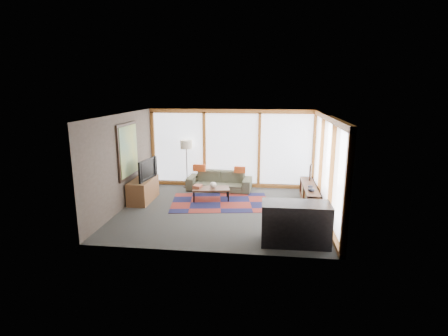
# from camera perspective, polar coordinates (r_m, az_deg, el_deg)

# --- Properties ---
(ground) EXTENTS (5.50, 5.50, 0.00)m
(ground) POSITION_cam_1_polar(r_m,az_deg,el_deg) (9.61, -0.29, -6.94)
(ground) COLOR #2E2E2C
(ground) RESTS_ON ground
(room_envelope) EXTENTS (5.52, 5.02, 2.62)m
(room_envelope) POSITION_cam_1_polar(r_m,az_deg,el_deg) (9.71, 3.02, 2.67)
(room_envelope) COLOR #3B312A
(room_envelope) RESTS_ON ground
(rug) EXTENTS (3.04, 2.19, 0.01)m
(rug) POSITION_cam_1_polar(r_m,az_deg,el_deg) (10.25, -0.59, -5.61)
(rug) COLOR maroon
(rug) RESTS_ON ground
(sofa) EXTENTS (2.12, 0.94, 0.61)m
(sofa) POSITION_cam_1_polar(r_m,az_deg,el_deg) (11.41, -0.76, -2.12)
(sofa) COLOR #303326
(sofa) RESTS_ON ground
(pillow_left) EXTENTS (0.42, 0.16, 0.22)m
(pillow_left) POSITION_cam_1_polar(r_m,az_deg,el_deg) (11.43, -4.08, 0.02)
(pillow_left) COLOR #B1441A
(pillow_left) RESTS_ON sofa
(pillow_right) EXTENTS (0.37, 0.14, 0.20)m
(pillow_right) POSITION_cam_1_polar(r_m,az_deg,el_deg) (11.21, 2.59, -0.28)
(pillow_right) COLOR #B1441A
(pillow_right) RESTS_ON sofa
(floor_lamp) EXTENTS (0.40, 0.40, 1.59)m
(floor_lamp) POSITION_cam_1_polar(r_m,az_deg,el_deg) (11.72, -6.10, 0.68)
(floor_lamp) COLOR #2D2118
(floor_lamp) RESTS_ON ground
(coffee_table) EXTENTS (1.17, 0.74, 0.36)m
(coffee_table) POSITION_cam_1_polar(r_m,az_deg,el_deg) (10.45, -2.15, -4.24)
(coffee_table) COLOR #331F15
(coffee_table) RESTS_ON ground
(book_stack) EXTENTS (0.26, 0.31, 0.09)m
(book_stack) POSITION_cam_1_polar(r_m,az_deg,el_deg) (10.42, -4.34, -3.03)
(book_stack) COLOR brown
(book_stack) RESTS_ON coffee_table
(vase) EXTENTS (0.25, 0.25, 0.18)m
(vase) POSITION_cam_1_polar(r_m,az_deg,el_deg) (10.41, -1.81, -2.77)
(vase) COLOR beige
(vase) RESTS_ON coffee_table
(bookshelf) EXTENTS (0.39, 2.15, 0.54)m
(bookshelf) POSITION_cam_1_polar(r_m,az_deg,el_deg) (10.37, 13.82, -4.26)
(bookshelf) COLOR #331F15
(bookshelf) RESTS_ON ground
(bowl_a) EXTENTS (0.23, 0.23, 0.10)m
(bowl_a) POSITION_cam_1_polar(r_m,az_deg,el_deg) (9.73, 14.06, -3.45)
(bowl_a) COLOR black
(bowl_a) RESTS_ON bookshelf
(bowl_b) EXTENTS (0.15, 0.15, 0.07)m
(bowl_b) POSITION_cam_1_polar(r_m,az_deg,el_deg) (10.07, 13.93, -2.96)
(bowl_b) COLOR black
(bowl_b) RESTS_ON bookshelf
(shelf_picture) EXTENTS (0.11, 0.34, 0.45)m
(shelf_picture) POSITION_cam_1_polar(r_m,az_deg,el_deg) (10.94, 13.93, -0.69)
(shelf_picture) COLOR black
(shelf_picture) RESTS_ON bookshelf
(tv_console) EXTENTS (0.55, 1.32, 0.66)m
(tv_console) POSITION_cam_1_polar(r_m,az_deg,el_deg) (10.59, -13.05, -3.51)
(tv_console) COLOR brown
(tv_console) RESTS_ON ground
(television) EXTENTS (0.29, 1.07, 0.61)m
(television) POSITION_cam_1_polar(r_m,az_deg,el_deg) (10.41, -12.82, -0.17)
(television) COLOR black
(television) RESTS_ON tv_console
(bar_counter) EXTENTS (1.45, 0.69, 0.91)m
(bar_counter) POSITION_cam_1_polar(r_m,az_deg,el_deg) (7.66, 11.61, -8.88)
(bar_counter) COLOR black
(bar_counter) RESTS_ON ground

